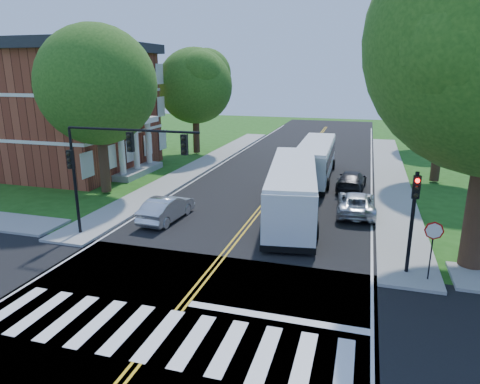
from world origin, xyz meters
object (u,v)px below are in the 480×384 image
at_px(suv, 356,203).
at_px(bus_follow, 315,159).
at_px(bus_lead, 292,189).
at_px(hatchback, 167,208).
at_px(signal_ne, 413,210).
at_px(signal_nw, 112,157).
at_px(dark_sedan, 352,180).

bearing_deg(suv, bus_follow, -69.61).
xyz_separation_m(bus_lead, hatchback, (-6.89, -2.92, -0.94)).
xyz_separation_m(hatchback, suv, (10.60, 4.38, -0.05)).
xyz_separation_m(signal_ne, hatchback, (-12.97, 3.51, -2.23)).
bearing_deg(signal_nw, suv, 34.08).
relative_size(bus_follow, dark_sedan, 2.46).
height_order(suv, dark_sedan, dark_sedan).
distance_m(bus_lead, hatchback, 7.54).
distance_m(bus_follow, dark_sedan, 4.11).
xyz_separation_m(bus_follow, hatchback, (-7.09, -12.75, -0.84)).
bearing_deg(hatchback, dark_sedan, -131.37).
height_order(signal_ne, dark_sedan, signal_ne).
distance_m(signal_nw, bus_lead, 10.60).
bearing_deg(dark_sedan, hatchback, 48.84).
xyz_separation_m(signal_nw, dark_sedan, (11.18, 13.63, -3.69)).
bearing_deg(bus_lead, bus_follow, -99.23).
relative_size(signal_ne, bus_follow, 0.38).
height_order(bus_lead, bus_follow, bus_lead).
distance_m(hatchback, suv, 11.47).
xyz_separation_m(signal_ne, bus_follow, (-5.89, 16.26, -1.39)).
xyz_separation_m(signal_ne, dark_sedan, (-2.87, 13.62, -2.28)).
distance_m(signal_nw, signal_ne, 14.13).
xyz_separation_m(signal_ne, suv, (-2.37, 7.89, -2.28)).
height_order(signal_nw, suv, signal_nw).
xyz_separation_m(signal_nw, bus_lead, (7.97, 6.44, -2.70)).
distance_m(signal_ne, suv, 8.55).
bearing_deg(suv, bus_lead, 19.16).
bearing_deg(suv, dark_sedan, -87.39).
distance_m(bus_lead, bus_follow, 9.84).
height_order(signal_nw, hatchback, signal_nw).
relative_size(signal_ne, hatchback, 1.00).
bearing_deg(bus_lead, hatchback, 14.91).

